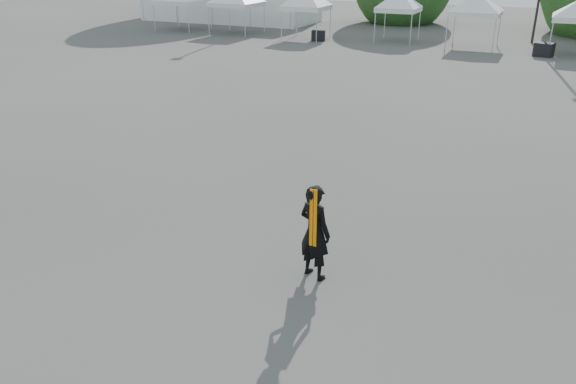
% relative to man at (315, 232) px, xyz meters
% --- Properties ---
extents(ground, '(120.00, 120.00, 0.00)m').
position_rel_man_xyz_m(ground, '(-0.87, 1.34, -0.93)').
color(ground, '#474442').
rests_on(ground, ground).
extents(man, '(0.79, 0.65, 1.86)m').
position_rel_man_xyz_m(man, '(0.00, 0.00, 0.00)').
color(man, black).
rests_on(man, ground).
extents(crate_west, '(1.09, 0.96, 0.71)m').
position_rel_man_xyz_m(crate_west, '(-11.29, 28.33, -0.57)').
color(crate_west, black).
rests_on(crate_west, ground).
extents(crate_mid, '(1.19, 1.04, 0.78)m').
position_rel_man_xyz_m(crate_mid, '(3.01, 27.99, -0.54)').
color(crate_mid, black).
rests_on(crate_mid, ground).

